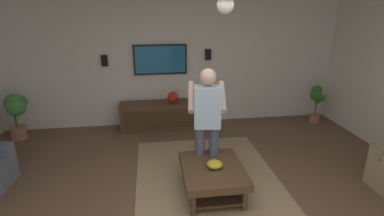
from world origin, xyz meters
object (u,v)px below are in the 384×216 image
at_px(tv, 160,60).
at_px(wall_speaker_left, 208,55).
at_px(media_console, 163,115).
at_px(vase_round, 173,97).
at_px(potted_plant_short, 317,100).
at_px(remote_black, 215,169).
at_px(coffee_table, 212,174).
at_px(remote_white, 213,162).
at_px(wall_speaker_right, 104,61).
at_px(person_standing, 207,119).
at_px(potted_plant_tall, 16,109).
at_px(bowl, 215,164).

relative_size(tv, wall_speaker_left, 4.84).
xyz_separation_m(media_console, vase_round, (-0.01, -0.22, 0.39)).
height_order(media_console, potted_plant_short, potted_plant_short).
relative_size(media_console, tv, 1.60).
distance_m(tv, remote_black, 2.93).
bearing_deg(media_console, coffee_table, 12.63).
bearing_deg(remote_black, coffee_table, 100.90).
height_order(remote_white, wall_speaker_left, wall_speaker_left).
relative_size(potted_plant_short, wall_speaker_right, 3.69).
xyz_separation_m(coffee_table, remote_black, (-0.07, -0.02, 0.12)).
xyz_separation_m(person_standing, potted_plant_tall, (1.82, 3.23, -0.32)).
height_order(coffee_table, wall_speaker_right, wall_speaker_right).
distance_m(potted_plant_tall, potted_plant_short, 5.96).
height_order(coffee_table, media_console, media_console).
height_order(coffee_table, bowl, bowl).
relative_size(potted_plant_short, bowl, 3.91).
xyz_separation_m(tv, remote_white, (-2.55, -0.56, -0.97)).
distance_m(potted_plant_short, wall_speaker_left, 2.51).
bearing_deg(tv, potted_plant_short, 82.74).
xyz_separation_m(coffee_table, wall_speaker_left, (2.66, -0.44, 1.16)).
height_order(media_console, tv, tv).
relative_size(potted_plant_tall, remote_black, 6.01).
distance_m(media_console, bowl, 2.49).
height_order(coffee_table, wall_speaker_left, wall_speaker_left).
xyz_separation_m(bowl, vase_round, (2.41, 0.35, 0.21)).
relative_size(person_standing, potted_plant_tall, 1.82).
xyz_separation_m(person_standing, potted_plant_short, (1.84, -2.73, -0.42)).
bearing_deg(potted_plant_short, potted_plant_tall, 90.16).
distance_m(bowl, vase_round, 2.45).
bearing_deg(potted_plant_short, media_console, 86.93).
relative_size(coffee_table, remote_white, 6.67).
xyz_separation_m(vase_round, wall_speaker_left, (0.26, -0.76, 0.80)).
height_order(media_console, wall_speaker_right, wall_speaker_right).
xyz_separation_m(tv, bowl, (-2.66, -0.56, -0.94)).
bearing_deg(tv, remote_white, 12.34).
relative_size(media_console, potted_plant_tall, 1.89).
height_order(potted_plant_short, vase_round, potted_plant_short).
distance_m(potted_plant_short, vase_round, 3.06).
bearing_deg(vase_round, potted_plant_short, -93.18).
bearing_deg(vase_round, coffee_table, -172.34).
xyz_separation_m(media_console, potted_plant_tall, (-0.19, 2.69, 0.33)).
xyz_separation_m(coffee_table, potted_plant_short, (2.23, -2.73, 0.22)).
xyz_separation_m(potted_plant_short, remote_black, (-2.30, 2.70, -0.10)).
relative_size(tv, bowl, 5.14).
height_order(vase_round, wall_speaker_left, wall_speaker_left).
bearing_deg(wall_speaker_left, remote_black, 171.27).
distance_m(remote_white, wall_speaker_right, 3.20).
bearing_deg(bowl, wall_speaker_right, 31.82).
bearing_deg(vase_round, remote_black, -172.03).
bearing_deg(media_console, bowl, 13.08).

